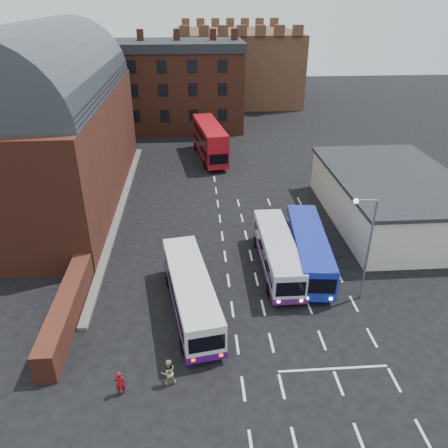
{
  "coord_description": "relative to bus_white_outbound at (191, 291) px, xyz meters",
  "views": [
    {
      "loc": [
        -2.11,
        -19.75,
        18.0
      ],
      "look_at": [
        0.0,
        10.0,
        2.2
      ],
      "focal_mm": 35.0,
      "sensor_mm": 36.0,
      "label": 1
    }
  ],
  "objects": [
    {
      "name": "pedestrian_red",
      "position": [
        -3.6,
        -6.27,
        -0.85
      ],
      "size": [
        0.59,
        0.45,
        1.47
      ],
      "primitive_type": "imported",
      "rotation": [
        0.0,
        0.0,
        3.34
      ],
      "color": "maroon",
      "rests_on": "ground"
    },
    {
      "name": "pedestrian_beige",
      "position": [
        -1.2,
        -5.77,
        -0.81
      ],
      "size": [
        0.88,
        0.77,
        1.55
      ],
      "primitive_type": "imported",
      "rotation": [
        0.0,
        0.0,
        3.41
      ],
      "color": "tan",
      "rests_on": "ground"
    },
    {
      "name": "castle_keep",
      "position": [
        8.61,
        63.58,
        4.41
      ],
      "size": [
        22.0,
        22.0,
        12.0
      ],
      "primitive_type": "cube",
      "color": "brown",
      "rests_on": "ground"
    },
    {
      "name": "bus_white_inbound",
      "position": [
        6.24,
        4.38,
        -0.07
      ],
      "size": [
        2.39,
        9.45,
        2.58
      ],
      "rotation": [
        0.0,
        0.0,
        3.14
      ],
      "color": "silver",
      "rests_on": "ground"
    },
    {
      "name": "bus_white_outbound",
      "position": [
        0.0,
        0.0,
        0.0
      ],
      "size": [
        3.84,
        10.09,
        2.69
      ],
      "rotation": [
        0.0,
        0.0,
        0.17
      ],
      "color": "silver",
      "rests_on": "ground"
    },
    {
      "name": "ground",
      "position": [
        2.61,
        -2.42,
        -1.59
      ],
      "size": [
        180.0,
        180.0,
        0.0
      ],
      "primitive_type": "plane",
      "color": "black"
    },
    {
      "name": "railway_station",
      "position": [
        -12.89,
        18.58,
        6.05
      ],
      "size": [
        12.0,
        28.0,
        16.0
      ],
      "color": "#602B1E",
      "rests_on": "ground"
    },
    {
      "name": "brick_terrace",
      "position": [
        -3.39,
        43.58,
        3.91
      ],
      "size": [
        22.0,
        10.0,
        11.0
      ],
      "primitive_type": "cube",
      "color": "brown",
      "rests_on": "ground"
    },
    {
      "name": "street_lamp",
      "position": [
        10.96,
        0.58,
        2.81
      ],
      "size": [
        1.48,
        0.33,
        7.28
      ],
      "rotation": [
        0.0,
        0.0,
        -0.08
      ],
      "color": "slate",
      "rests_on": "ground"
    },
    {
      "name": "forecourt_wall",
      "position": [
        -7.59,
        -0.42,
        -0.69
      ],
      "size": [
        1.2,
        10.0,
        1.8
      ],
      "primitive_type": "cube",
      "color": "#602B1E",
      "rests_on": "ground"
    },
    {
      "name": "cream_building",
      "position": [
        17.61,
        11.58,
        0.57
      ],
      "size": [
        10.4,
        16.4,
        4.25
      ],
      "color": "beige",
      "rests_on": "ground"
    },
    {
      "name": "bus_blue",
      "position": [
        8.61,
        4.64,
        -0.0
      ],
      "size": [
        3.21,
        10.01,
        2.68
      ],
      "rotation": [
        0.0,
        0.0,
        3.04
      ],
      "color": "#1624A3",
      "rests_on": "ground"
    },
    {
      "name": "bus_red_double",
      "position": [
        2.41,
        29.04,
        0.68
      ],
      "size": [
        3.91,
        10.91,
        4.27
      ],
      "rotation": [
        0.0,
        0.0,
        3.28
      ],
      "color": "#B4111A",
      "rests_on": "ground"
    }
  ]
}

